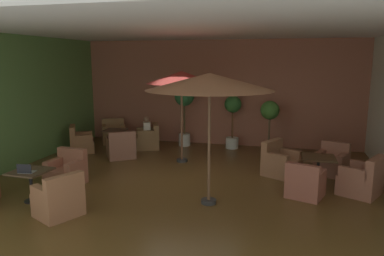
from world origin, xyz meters
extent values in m
cube|color=brown|center=(0.00, 0.00, -0.01)|extent=(9.84, 8.42, 0.02)
cube|color=#A46049|center=(0.00, 4.17, 1.82)|extent=(9.84, 0.08, 3.63)
cube|color=#598443|center=(-4.88, 0.00, 1.82)|extent=(0.08, 8.42, 3.63)
cube|color=silver|center=(0.00, 0.00, 3.66)|extent=(9.84, 8.42, 0.06)
cylinder|color=black|center=(-2.85, -2.12, 0.01)|extent=(0.33, 0.33, 0.02)
cylinder|color=black|center=(-2.85, -2.12, 0.32)|extent=(0.07, 0.07, 0.64)
cube|color=#473423|center=(-2.85, -2.12, 0.66)|extent=(0.76, 0.76, 0.03)
cube|color=#9A5A44|center=(-2.74, -1.04, 0.21)|extent=(0.83, 0.80, 0.42)
cube|color=#9A5A44|center=(-2.72, -0.75, 0.63)|extent=(0.77, 0.23, 0.42)
cube|color=#9A5A44|center=(-2.45, -1.11, 0.52)|extent=(0.21, 0.58, 0.20)
cube|color=#9A5A44|center=(-3.05, -1.05, 0.52)|extent=(0.21, 0.58, 0.20)
cube|color=#A06646|center=(-1.88, -2.61, 0.23)|extent=(0.97, 1.00, 0.46)
cube|color=#A06646|center=(-1.63, -2.74, 0.66)|extent=(0.48, 0.75, 0.41)
cube|color=#A06646|center=(-2.05, -2.87, 0.55)|extent=(0.56, 0.38, 0.18)
cube|color=#A06646|center=(-1.78, -2.32, 0.55)|extent=(0.56, 0.38, 0.18)
cylinder|color=black|center=(3.10, 0.52, 0.01)|extent=(0.43, 0.43, 0.02)
cylinder|color=black|center=(3.10, 0.52, 0.32)|extent=(0.07, 0.07, 0.64)
cube|color=#4B331E|center=(3.10, 0.52, 0.66)|extent=(0.77, 0.77, 0.03)
cube|color=#9B5D48|center=(3.95, 0.04, 0.22)|extent=(1.07, 1.09, 0.45)
cube|color=#9B5D48|center=(4.21, -0.10, 0.67)|extent=(0.55, 0.80, 0.45)
cube|color=#9B5D48|center=(3.74, -0.24, 0.56)|extent=(0.59, 0.40, 0.22)
cube|color=#9B5D48|center=(4.08, 0.37, 0.56)|extent=(0.59, 0.40, 0.22)
cube|color=#995C46|center=(3.50, 1.40, 0.20)|extent=(0.95, 0.95, 0.41)
cube|color=#995C46|center=(3.62, 1.65, 0.62)|extent=(0.72, 0.44, 0.42)
cube|color=#995C46|center=(3.75, 1.25, 0.50)|extent=(0.37, 0.57, 0.18)
cube|color=#995C46|center=(3.22, 1.48, 0.50)|extent=(0.37, 0.57, 0.18)
cube|color=#9C6746|center=(2.25, 0.99, 0.21)|extent=(1.08, 1.08, 0.42)
cube|color=#9C6746|center=(1.98, 1.15, 0.66)|extent=(0.54, 0.78, 0.47)
cube|color=#9C6746|center=(2.45, 1.25, 0.53)|extent=(0.61, 0.43, 0.22)
cube|color=#9C6746|center=(2.13, 0.69, 0.53)|extent=(0.61, 0.43, 0.22)
cube|color=#A15847|center=(2.77, -0.40, 0.20)|extent=(0.91, 0.90, 0.40)
cube|color=#A15847|center=(2.68, -0.66, 0.60)|extent=(0.73, 0.38, 0.39)
cube|color=#A15847|center=(2.51, -0.27, 0.51)|extent=(0.31, 0.56, 0.21)
cube|color=#A15847|center=(3.06, -0.46, 0.51)|extent=(0.31, 0.56, 0.21)
cylinder|color=black|center=(-3.15, 2.45, 0.01)|extent=(0.35, 0.35, 0.02)
cylinder|color=black|center=(-3.15, 2.45, 0.32)|extent=(0.07, 0.07, 0.64)
cube|color=#4A3323|center=(-3.15, 2.45, 0.66)|extent=(0.76, 0.76, 0.03)
cube|color=#94603B|center=(-4.06, 1.92, 0.20)|extent=(1.00, 1.01, 0.40)
cube|color=#94603B|center=(-4.30, 1.78, 0.64)|extent=(0.51, 0.72, 0.48)
cube|color=#94603B|center=(-4.18, 2.20, 0.51)|extent=(0.56, 0.41, 0.21)
cube|color=#94603B|center=(-3.87, 1.68, 0.51)|extent=(0.56, 0.41, 0.21)
cube|color=#905C47|center=(-2.55, 1.59, 0.22)|extent=(1.08, 1.06, 0.45)
cube|color=#905C47|center=(-2.38, 1.36, 0.65)|extent=(0.74, 0.59, 0.41)
cube|color=#905C47|center=(-2.84, 1.44, 0.54)|extent=(0.44, 0.55, 0.18)
cube|color=#905C47|center=(-2.30, 1.82, 0.54)|extent=(0.44, 0.55, 0.18)
cube|color=olive|center=(-2.20, 2.90, 0.22)|extent=(0.99, 1.00, 0.44)
cube|color=olive|center=(-1.93, 3.02, 0.63)|extent=(0.46, 0.75, 0.40)
cube|color=olive|center=(-2.11, 2.60, 0.55)|extent=(0.59, 0.38, 0.23)
cube|color=olive|center=(-2.36, 3.15, 0.55)|extent=(0.59, 0.38, 0.23)
cube|color=olive|center=(-3.66, 3.37, 0.22)|extent=(1.05, 1.03, 0.43)
cube|color=olive|center=(-3.80, 3.62, 0.64)|extent=(0.76, 0.52, 0.41)
cube|color=olive|center=(-3.36, 3.49, 0.55)|extent=(0.41, 0.57, 0.23)
cube|color=olive|center=(-3.92, 3.18, 0.55)|extent=(0.41, 0.57, 0.23)
cylinder|color=#2D2D2D|center=(-0.61, 1.62, 0.04)|extent=(0.32, 0.32, 0.08)
cylinder|color=brown|center=(-0.61, 1.62, 1.30)|extent=(0.06, 0.06, 2.59)
cone|color=#C04037|center=(-0.61, 1.62, 2.47)|extent=(2.01, 2.01, 0.35)
cylinder|color=#2D2D2D|center=(0.80, -1.30, 0.04)|extent=(0.32, 0.32, 0.08)
cylinder|color=brown|center=(0.80, -1.30, 1.33)|extent=(0.06, 0.06, 2.65)
cone|color=#A06746|center=(0.80, -1.30, 2.53)|extent=(2.56, 2.56, 0.34)
cylinder|color=silver|center=(-1.08, 3.60, 0.22)|extent=(0.40, 0.40, 0.43)
cylinder|color=brown|center=(-1.08, 3.60, 0.94)|extent=(0.06, 0.06, 1.02)
sphere|color=#2C6939|center=(-1.08, 3.60, 1.73)|extent=(0.67, 0.67, 0.67)
cylinder|color=#3B3529|center=(1.81, 3.28, 0.16)|extent=(0.42, 0.42, 0.32)
cylinder|color=brown|center=(1.81, 3.28, 0.73)|extent=(0.06, 0.06, 0.82)
sphere|color=#3D722B|center=(1.81, 3.28, 1.39)|extent=(0.59, 0.59, 0.59)
cylinder|color=silver|center=(0.59, 3.63, 0.18)|extent=(0.42, 0.42, 0.37)
cylinder|color=brown|center=(0.59, 3.63, 0.81)|extent=(0.06, 0.06, 0.90)
sphere|color=#2E652C|center=(0.59, 3.63, 1.50)|extent=(0.57, 0.57, 0.57)
cube|color=silver|center=(-2.20, 2.90, 0.67)|extent=(0.35, 0.41, 0.48)
sphere|color=#8A6249|center=(-2.20, 2.90, 1.00)|extent=(0.20, 0.20, 0.20)
cylinder|color=white|center=(-2.95, -2.27, 0.73)|extent=(0.08, 0.08, 0.11)
cube|color=#9EA0A5|center=(-2.83, -2.23, 0.68)|extent=(0.34, 0.26, 0.01)
cube|color=black|center=(-2.82, -2.34, 0.78)|extent=(0.31, 0.05, 0.19)
camera|label=1|loc=(2.24, -8.37, 2.95)|focal=34.08mm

